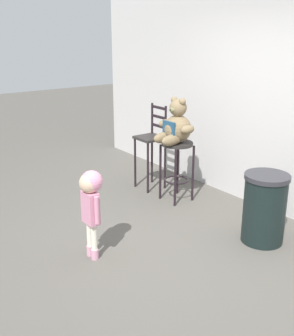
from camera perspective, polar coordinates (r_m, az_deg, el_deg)
The scene contains 7 objects.
ground_plane at distance 4.46m, azimuth 1.33°, elevation -11.43°, with size 24.00×24.00×0.00m, color #59554E.
building_wall at distance 5.34m, azimuth 19.08°, elevation 14.39°, with size 7.37×0.30×3.86m, color silver.
bar_stool_with_teddy at distance 5.56m, azimuth 4.10°, elevation 1.26°, with size 0.41×0.41×0.81m.
teddy_bear at distance 5.43m, azimuth 3.97°, elevation 5.67°, with size 0.56×0.50×0.59m.
child_walking at distance 4.13m, azimuth -7.68°, elevation -3.77°, with size 0.29×0.23×0.93m.
trash_bin at distance 4.69m, azimuth 15.70°, elevation -5.29°, with size 0.48×0.48×0.77m.
bar_chair_empty at distance 5.97m, azimuth 0.64°, elevation 3.47°, with size 0.36×0.36×1.21m.
Camera 1 is at (3.03, -2.40, 2.23)m, focal length 44.71 mm.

